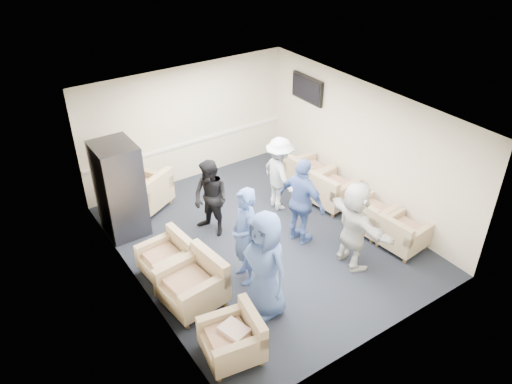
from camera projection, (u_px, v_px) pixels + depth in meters
floor at (263, 240)px, 9.83m from camera, size 6.00×6.00×0.00m
ceiling at (264, 112)px, 8.39m from camera, size 6.00×6.00×0.00m
back_wall at (188, 124)px, 11.22m from camera, size 5.00×0.02×2.70m
front_wall at (385, 271)px, 7.00m from camera, size 5.00×0.02×2.70m
left_wall at (134, 226)px, 7.93m from camera, size 0.02×6.00×2.70m
right_wall at (363, 146)px, 10.29m from camera, size 0.02×6.00×2.70m
chair_rail at (189, 143)px, 11.45m from camera, size 4.98×0.04×0.06m
tv at (307, 89)px, 11.16m from camera, size 0.10×1.00×0.58m
armchair_left_near at (235, 339)px, 7.28m from camera, size 0.93×0.93×0.65m
armchair_left_mid at (195, 285)px, 8.19m from camera, size 1.02×1.02×0.74m
armchair_left_far at (169, 258)px, 8.84m from camera, size 0.86×0.86×0.64m
armchair_right_near at (401, 235)px, 9.44m from camera, size 0.86×0.86×0.63m
armchair_right_midnear at (369, 216)px, 9.95m from camera, size 0.87×0.87×0.64m
armchair_right_midfar at (331, 191)px, 10.70m from camera, size 0.97×0.97×0.69m
armchair_right_far at (307, 175)px, 11.28m from camera, size 0.87×0.87×0.70m
armchair_corner at (146, 193)px, 10.59m from camera, size 1.26×1.26×0.75m
vending_machine at (120, 189)px, 9.62m from camera, size 0.77×0.90×1.91m
backpack at (192, 273)px, 8.63m from camera, size 0.28×0.20×0.47m
pillow at (234, 331)px, 7.19m from camera, size 0.40×0.47×0.12m
person_front_left at (265, 265)px, 7.74m from camera, size 0.73×1.00×1.89m
person_mid_left at (245, 237)px, 8.40m from camera, size 0.54×0.73×1.83m
person_back_left at (211, 199)px, 9.63m from camera, size 0.81×0.92×1.59m
person_back_right at (279, 174)px, 10.39m from camera, size 0.70×1.10×1.63m
person_mid_right at (302, 202)px, 9.35m from camera, size 0.65×1.11×1.78m
person_front_right at (355, 225)px, 8.78m from camera, size 0.65×1.63×1.72m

